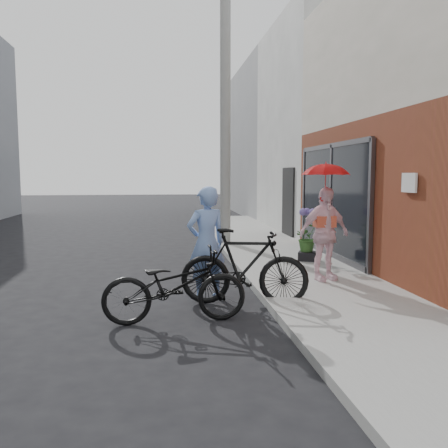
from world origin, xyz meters
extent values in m
plane|color=black|center=(0.00, 0.00, 0.00)|extent=(80.00, 80.00, 0.00)
cube|color=gray|center=(2.10, 2.00, 0.06)|extent=(2.20, 24.00, 0.12)
cube|color=#9E9E99|center=(0.94, 2.00, 0.06)|extent=(0.12, 24.00, 0.12)
cube|color=black|center=(3.16, 3.50, 1.36)|extent=(0.06, 3.80, 2.40)
cube|color=white|center=(3.16, 0.20, 1.82)|extent=(0.04, 0.40, 0.30)
cube|color=white|center=(7.20, 9.00, 3.50)|extent=(8.00, 6.00, 7.00)
cube|color=gray|center=(7.20, 16.00, 3.50)|extent=(8.00, 8.00, 7.00)
cylinder|color=#9E9E99|center=(1.10, 6.00, 3.50)|extent=(0.28, 0.28, 7.00)
imported|color=#7D9FDF|center=(0.07, 0.62, 0.88)|extent=(0.75, 0.61, 1.76)
imported|color=black|center=(-0.46, -0.53, 0.49)|extent=(1.92, 0.76, 0.99)
imported|color=black|center=(0.60, 0.21, 0.57)|extent=(1.98, 0.91, 1.15)
imported|color=white|center=(2.16, 1.16, 0.93)|extent=(1.01, 0.61, 1.62)
imported|color=red|center=(2.16, 1.16, 2.07)|extent=(0.77, 0.77, 0.68)
cube|color=black|center=(2.46, 3.00, 0.21)|extent=(0.48, 0.48, 0.19)
imported|color=#336026|center=(2.46, 3.00, 0.61)|extent=(0.54, 0.47, 0.60)
camera|label=1|loc=(-0.63, -6.65, 1.95)|focal=38.00mm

